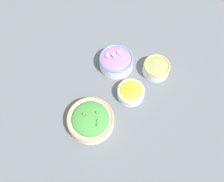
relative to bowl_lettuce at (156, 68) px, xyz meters
The scene contains 5 objects.
ground_plane 0.23m from the bowl_lettuce, 137.21° to the left, with size 3.00×3.00×0.00m, color #4C5156.
bowl_lettuce is the anchor object (origin of this frame).
bowl_broccoli 0.38m from the bowl_lettuce, 147.81° to the left, with size 0.19×0.19×0.08m.
bowl_red_onion 0.18m from the bowl_lettuce, 96.34° to the left, with size 0.15×0.15×0.08m.
bowl_squash 0.17m from the bowl_lettuce, 152.63° to the left, with size 0.12×0.12×0.07m.
Camera 1 is at (-0.45, -0.14, 0.99)m, focal length 40.00 mm.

